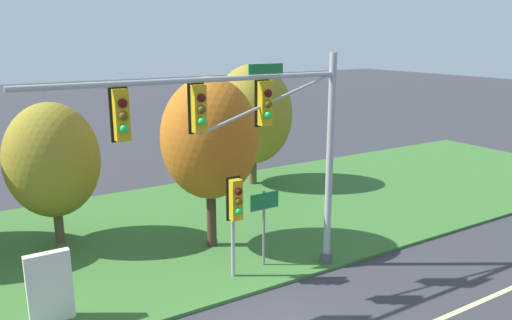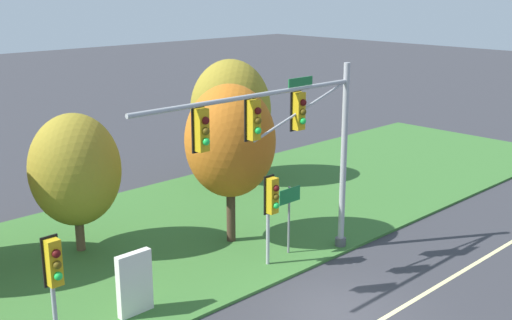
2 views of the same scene
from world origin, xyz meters
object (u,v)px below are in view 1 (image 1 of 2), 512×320
object	(u,v)px
pedestrian_signal_further_along	(235,206)
tree_mid_verge	(253,115)
tree_left_of_mast	(52,160)
tree_behind_signpost	(210,139)
info_kiosk	(50,288)
route_sign_post	(264,215)
traffic_signal_mast	(251,129)

from	to	relation	value
pedestrian_signal_further_along	tree_mid_verge	bearing A→B (deg)	55.72
pedestrian_signal_further_along	tree_left_of_mast	xyz separation A→B (m)	(-4.01, 5.74, 0.70)
pedestrian_signal_further_along	tree_behind_signpost	distance (m)	3.06
tree_left_of_mast	tree_mid_verge	world-z (taller)	tree_mid_verge
tree_behind_signpost	info_kiosk	bearing A→B (deg)	-159.04
tree_mid_verge	tree_left_of_mast	bearing A→B (deg)	-164.58
route_sign_post	tree_behind_signpost	distance (m)	3.21
route_sign_post	tree_left_of_mast	world-z (taller)	tree_left_of_mast
tree_mid_verge	pedestrian_signal_further_along	bearing A→B (deg)	-124.28
traffic_signal_mast	tree_mid_verge	xyz separation A→B (m)	(5.53, 9.00, -1.19)
tree_mid_verge	info_kiosk	bearing A→B (deg)	-143.83
tree_mid_verge	route_sign_post	bearing A→B (deg)	-119.18
tree_left_of_mast	tree_behind_signpost	size ratio (longest dim) A/B	0.85
traffic_signal_mast	route_sign_post	bearing A→B (deg)	41.35
route_sign_post	tree_behind_signpost	bearing A→B (deg)	107.04
tree_mid_verge	info_kiosk	xyz separation A→B (m)	(-10.96, -8.01, -2.55)
tree_left_of_mast	info_kiosk	bearing A→B (deg)	-102.72
pedestrian_signal_further_along	tree_mid_verge	distance (m)	10.27
pedestrian_signal_further_along	tree_behind_signpost	size ratio (longest dim) A/B	0.54
pedestrian_signal_further_along	tree_behind_signpost	xyz separation A→B (m)	(0.51, 2.61, 1.52)
route_sign_post	tree_left_of_mast	xyz separation A→B (m)	(-5.22, 5.43, 1.30)
pedestrian_signal_further_along	route_sign_post	world-z (taller)	pedestrian_signal_further_along
traffic_signal_mast	route_sign_post	distance (m)	3.24
traffic_signal_mast	tree_left_of_mast	distance (m)	7.77
traffic_signal_mast	tree_left_of_mast	world-z (taller)	traffic_signal_mast
route_sign_post	tree_behind_signpost	size ratio (longest dim) A/B	0.42
pedestrian_signal_further_along	tree_mid_verge	world-z (taller)	tree_mid_verge
tree_left_of_mast	traffic_signal_mast	bearing A→B (deg)	-56.18
route_sign_post	tree_mid_verge	world-z (taller)	tree_mid_verge
tree_left_of_mast	tree_behind_signpost	bearing A→B (deg)	-34.76
tree_behind_signpost	tree_mid_verge	bearing A→B (deg)	48.00
tree_behind_signpost	tree_left_of_mast	bearing A→B (deg)	145.24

